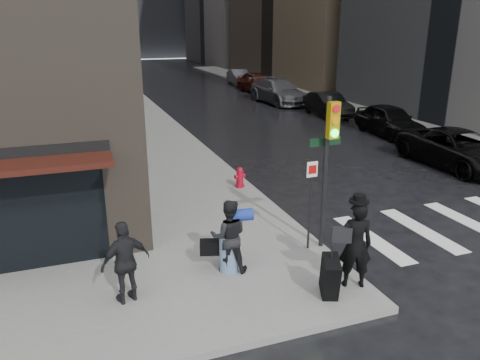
# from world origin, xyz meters

# --- Properties ---
(ground) EXTENTS (140.00, 140.00, 0.00)m
(ground) POSITION_xyz_m (0.00, 0.00, 0.00)
(ground) COLOR black
(ground) RESTS_ON ground
(sidewalk_left) EXTENTS (4.00, 50.00, 0.15)m
(sidewalk_left) POSITION_xyz_m (0.00, 27.00, 0.07)
(sidewalk_left) COLOR slate
(sidewalk_left) RESTS_ON ground
(sidewalk_right) EXTENTS (3.00, 50.00, 0.15)m
(sidewalk_right) POSITION_xyz_m (13.50, 27.00, 0.07)
(sidewalk_right) COLOR slate
(sidewalk_right) RESTS_ON ground
(man_overcoat) EXTENTS (1.34, 0.92, 2.04)m
(man_overcoat) POSITION_xyz_m (1.46, -1.04, 1.00)
(man_overcoat) COLOR black
(man_overcoat) RESTS_ON ground
(man_jeans) EXTENTS (1.15, 0.88, 1.65)m
(man_jeans) POSITION_xyz_m (-0.61, 0.46, 0.98)
(man_jeans) COLOR black
(man_jeans) RESTS_ON ground
(man_greycoat) EXTENTS (1.05, 0.67, 1.67)m
(man_greycoat) POSITION_xyz_m (-2.83, 0.01, 0.98)
(man_greycoat) COLOR black
(man_greycoat) RESTS_ON ground
(traffic_light) EXTENTS (0.91, 0.43, 3.64)m
(traffic_light) POSITION_xyz_m (1.87, 0.76, 2.50)
(traffic_light) COLOR black
(traffic_light) RESTS_ON ground
(fire_hydrant) EXTENTS (0.39, 0.30, 0.68)m
(fire_hydrant) POSITION_xyz_m (1.53, 5.63, 0.46)
(fire_hydrant) COLOR #A60A1E
(fire_hydrant) RESTS_ON ground
(parked_car_0) EXTENTS (2.42, 5.19, 1.44)m
(parked_car_0) POSITION_xyz_m (10.48, 5.39, 0.72)
(parked_car_0) COLOR black
(parked_car_0) RESTS_ON ground
(parked_car_1) EXTENTS (2.14, 4.59, 1.52)m
(parked_car_1) POSITION_xyz_m (11.47, 10.98, 0.76)
(parked_car_1) COLOR black
(parked_car_1) RESTS_ON ground
(parked_car_2) EXTENTS (1.77, 4.39, 1.42)m
(parked_car_2) POSITION_xyz_m (11.19, 16.57, 0.71)
(parked_car_2) COLOR black
(parked_car_2) RESTS_ON ground
(parked_car_3) EXTENTS (2.76, 5.89, 1.66)m
(parked_car_3) POSITION_xyz_m (10.47, 22.16, 0.83)
(parked_car_3) COLOR #45464A
(parked_car_3) RESTS_ON ground
(parked_car_4) EXTENTS (2.42, 5.05, 1.67)m
(parked_car_4) POSITION_xyz_m (11.16, 27.75, 0.83)
(parked_car_4) COLOR #3A120B
(parked_car_4) RESTS_ON ground
(parked_car_5) EXTENTS (1.86, 4.35, 1.39)m
(parked_car_5) POSITION_xyz_m (11.55, 33.34, 0.70)
(parked_car_5) COLOR #545359
(parked_car_5) RESTS_ON ground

